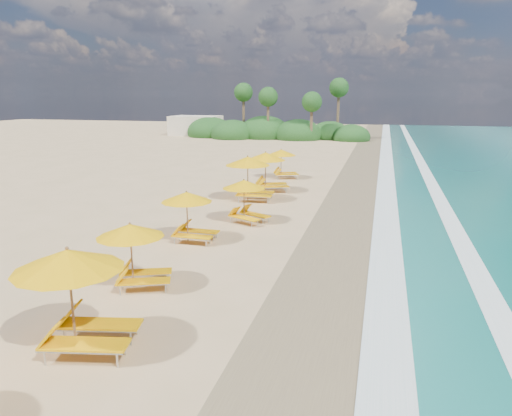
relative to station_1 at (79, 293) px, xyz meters
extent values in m
plane|color=tan|center=(1.54, 10.32, -1.45)|extent=(160.00, 160.00, 0.00)
cube|color=#877550|center=(5.54, 10.32, -1.44)|extent=(4.00, 160.00, 0.01)
cube|color=white|center=(7.04, 10.32, -1.42)|extent=(1.20, 160.00, 0.01)
cube|color=white|center=(10.04, 10.32, -1.43)|extent=(0.80, 160.00, 0.01)
cylinder|color=olive|center=(-0.20, -0.04, -0.21)|extent=(0.06, 0.06, 2.48)
cone|color=#F5AF05|center=(-0.20, -0.04, 0.82)|extent=(3.01, 3.01, 0.50)
sphere|color=olive|center=(-0.20, -0.04, 1.09)|extent=(0.09, 0.09, 0.09)
cylinder|color=olive|center=(-0.74, 3.73, -0.43)|extent=(0.05, 0.05, 2.04)
cone|color=#F5AF05|center=(-0.74, 3.73, 0.42)|extent=(2.73, 2.73, 0.41)
sphere|color=olive|center=(-0.74, 3.73, 0.65)|extent=(0.07, 0.07, 0.07)
cylinder|color=olive|center=(-0.99, 8.77, -0.43)|extent=(0.05, 0.05, 2.05)
cone|color=#F5AF05|center=(-0.99, 8.77, 0.43)|extent=(2.11, 2.11, 0.41)
sphere|color=olive|center=(-0.99, 8.77, 0.65)|extent=(0.07, 0.07, 0.07)
cylinder|color=olive|center=(0.42, 12.34, -0.45)|extent=(0.05, 0.05, 2.00)
cone|color=#F5AF05|center=(0.42, 12.34, 0.38)|extent=(2.74, 2.74, 0.40)
sphere|color=olive|center=(0.42, 12.34, 0.60)|extent=(0.07, 0.07, 0.07)
cylinder|color=olive|center=(-0.69, 16.92, -0.20)|extent=(0.06, 0.06, 2.49)
cone|color=#F5AF05|center=(-0.69, 16.92, 0.83)|extent=(2.78, 2.78, 0.50)
sphere|color=olive|center=(-0.69, 16.92, 1.11)|extent=(0.09, 0.09, 0.09)
cylinder|color=olive|center=(-0.33, 19.69, -0.24)|extent=(0.06, 0.06, 2.42)
cone|color=#F5AF05|center=(-0.33, 19.69, 0.77)|extent=(3.20, 3.20, 0.49)
sphere|color=olive|center=(-0.33, 19.69, 1.04)|extent=(0.09, 0.09, 0.09)
cylinder|color=olive|center=(-0.37, 24.65, -0.42)|extent=(0.05, 0.05, 2.06)
cone|color=#F5AF05|center=(-0.37, 24.65, 0.44)|extent=(2.74, 2.74, 0.41)
sphere|color=olive|center=(-0.37, 24.65, 0.66)|extent=(0.07, 0.07, 0.07)
ellipsoid|color=#163D14|center=(-4.46, 55.32, -0.83)|extent=(6.40, 6.40, 4.16)
ellipsoid|color=#163D14|center=(-9.46, 56.32, -0.75)|extent=(7.20, 7.20, 4.68)
ellipsoid|color=#163D14|center=(-13.46, 54.32, -0.86)|extent=(6.00, 6.00, 3.90)
ellipsoid|color=#163D14|center=(-0.46, 57.32, -0.90)|extent=(5.60, 5.60, 3.64)
ellipsoid|color=#163D14|center=(-17.46, 56.32, -0.81)|extent=(6.60, 6.60, 4.29)
ellipsoid|color=#163D14|center=(2.54, 55.32, -0.96)|extent=(5.00, 5.00, 3.25)
cylinder|color=brown|center=(-2.46, 53.32, 1.05)|extent=(0.36, 0.36, 5.00)
sphere|color=#163D14|center=(-2.46, 53.32, 3.55)|extent=(2.60, 2.60, 2.60)
cylinder|color=brown|center=(-8.46, 54.32, 1.35)|extent=(0.36, 0.36, 5.60)
sphere|color=#163D14|center=(-8.46, 54.32, 4.15)|extent=(2.60, 2.60, 2.60)
cylinder|color=brown|center=(-12.46, 56.32, 1.65)|extent=(0.36, 0.36, 6.20)
sphere|color=#163D14|center=(-12.46, 56.32, 4.75)|extent=(2.60, 2.60, 2.60)
cylinder|color=brown|center=(0.54, 57.32, 1.95)|extent=(0.36, 0.36, 6.80)
sphere|color=#163D14|center=(0.54, 57.32, 5.35)|extent=(2.60, 2.60, 2.60)
cube|color=beige|center=(-20.46, 58.32, -0.05)|extent=(7.00, 5.00, 2.80)
camera|label=1|loc=(6.67, -9.00, 4.53)|focal=33.54mm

